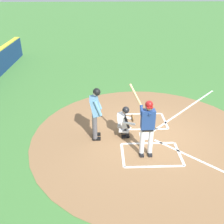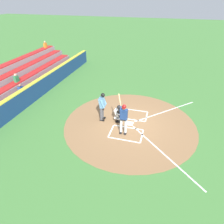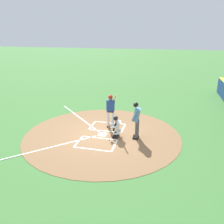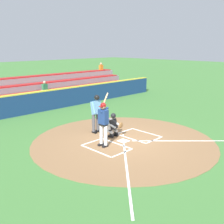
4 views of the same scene
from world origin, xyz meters
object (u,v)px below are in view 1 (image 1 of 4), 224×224
batter (147,124)px  plate_umpire (96,110)px  baseball (130,128)px  catcher (125,121)px

batter → plate_umpire: bearing=-122.7°
batter → baseball: size_ratio=28.76×
batter → baseball: (-1.56, -0.31, -1.06)m
batter → catcher: batter is taller
catcher → plate_umpire: bearing=-82.1°
catcher → batter: bearing=26.0°
batter → baseball: 1.91m
catcher → baseball: 0.74m
catcher → baseball: size_ratio=15.27×
batter → plate_umpire: batter is taller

